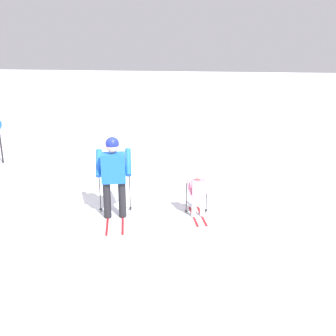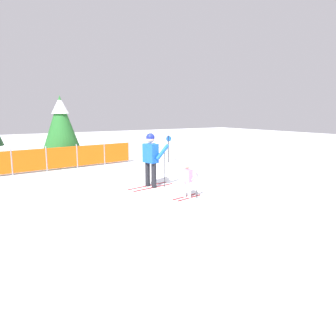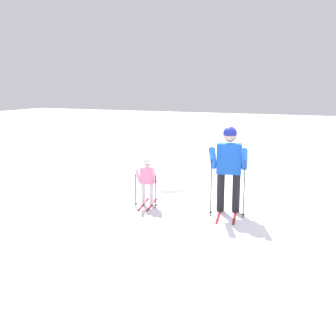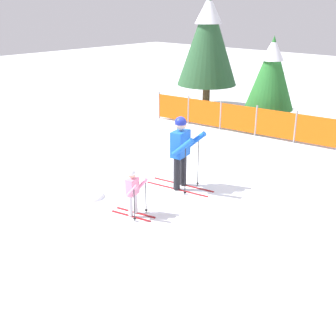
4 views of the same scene
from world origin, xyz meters
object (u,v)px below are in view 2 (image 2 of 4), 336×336
Objects in this scene: skier_child at (187,177)px; skier_adult at (151,155)px; conifer_near at (61,122)px; trail_marker at (168,146)px; safety_fence at (62,157)px.

skier_adult is at bearing 83.16° from skier_child.
conifer_near is at bearing 86.95° from skier_child.
skier_adult reaches higher than skier_child.
safety_fence is at bearing 171.46° from trail_marker.
skier_adult is 6.56m from conifer_near.
trail_marker is (5.02, -0.75, 0.30)m from safety_fence.
safety_fence is at bearing -105.51° from conifer_near.
conifer_near is at bearing 89.93° from skier_adult.
trail_marker is (4.63, -2.14, -1.18)m from conifer_near.
safety_fence is 5.08m from trail_marker.
conifer_near is (0.39, 1.39, 1.48)m from safety_fence.
conifer_near is at bearing 155.18° from trail_marker.
trail_marker is at bearing -8.54° from safety_fence.
conifer_near is 2.43× the size of trail_marker.
skier_child is 6.82m from trail_marker.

